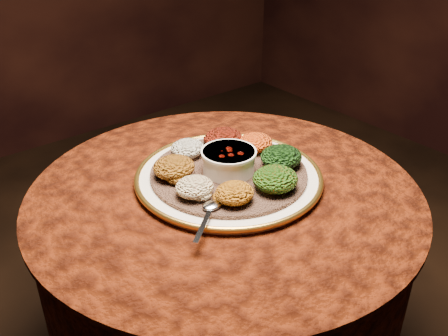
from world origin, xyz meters
TOP-DOWN VIEW (x-y plane):
  - table at (0.00, 0.00)m, footprint 0.96×0.96m
  - platter at (0.03, 0.02)m, footprint 0.51×0.51m
  - injera at (0.03, 0.02)m, footprint 0.47×0.47m
  - stew_bowl at (0.03, 0.02)m, footprint 0.14×0.14m
  - spoon at (-0.11, -0.09)m, footprint 0.14×0.11m
  - portion_ayib at (0.00, 0.15)m, footprint 0.09×0.08m
  - portion_kitfo at (0.11, 0.14)m, footprint 0.11×0.10m
  - portion_tikil at (0.16, 0.07)m, footprint 0.09×0.09m
  - portion_gomen at (0.15, -0.04)m, footprint 0.11×0.10m
  - portion_mixveg at (0.06, -0.11)m, footprint 0.11×0.10m
  - portion_kik at (-0.04, -0.09)m, footprint 0.09×0.09m
  - portion_timatim at (-0.10, -0.01)m, footprint 0.09×0.09m
  - portion_shiro at (-0.09, 0.09)m, footprint 0.10×0.10m

SIDE VIEW (x-z plane):
  - table at x=0.00m, z-range 0.19..0.92m
  - platter at x=0.03m, z-range 0.73..0.76m
  - injera at x=0.03m, z-range 0.75..0.76m
  - spoon at x=-0.11m, z-range 0.76..0.77m
  - portion_ayib at x=0.00m, z-range 0.76..0.80m
  - portion_kik at x=-0.04m, z-range 0.76..0.81m
  - portion_timatim at x=-0.10m, z-range 0.76..0.81m
  - portion_tikil at x=0.16m, z-range 0.76..0.81m
  - portion_shiro at x=-0.09m, z-range 0.76..0.81m
  - portion_kitfo at x=0.11m, z-range 0.76..0.81m
  - portion_gomen at x=0.15m, z-range 0.76..0.81m
  - portion_mixveg at x=0.06m, z-range 0.76..0.81m
  - stew_bowl at x=0.03m, z-range 0.77..0.82m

